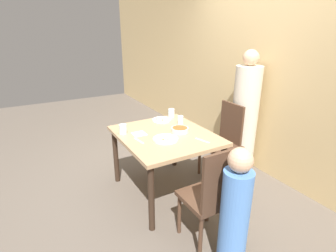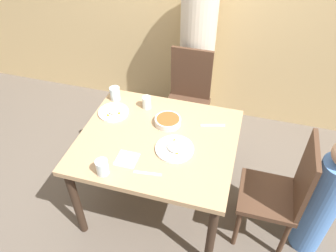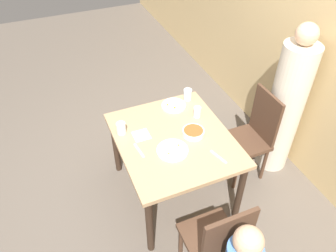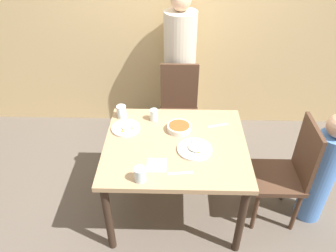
{
  "view_description": "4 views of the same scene",
  "coord_description": "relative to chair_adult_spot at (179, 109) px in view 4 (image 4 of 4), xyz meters",
  "views": [
    {
      "loc": [
        2.33,
        -1.29,
        1.82
      ],
      "look_at": [
        0.13,
        -0.04,
        0.87
      ],
      "focal_mm": 28.0,
      "sensor_mm": 36.0,
      "label": 1
    },
    {
      "loc": [
        0.53,
        -1.6,
        2.33
      ],
      "look_at": [
        0.09,
        -0.05,
        0.92
      ],
      "focal_mm": 35.0,
      "sensor_mm": 36.0,
      "label": 2
    },
    {
      "loc": [
        1.9,
        -0.85,
        2.67
      ],
      "look_at": [
        0.04,
        -0.07,
        0.93
      ],
      "focal_mm": 35.0,
      "sensor_mm": 36.0,
      "label": 3
    },
    {
      "loc": [
        -0.01,
        -1.97,
        2.36
      ],
      "look_at": [
        -0.06,
        -0.05,
        0.94
      ],
      "focal_mm": 35.0,
      "sensor_mm": 36.0,
      "label": 4
    }
  ],
  "objects": [
    {
      "name": "bowl_curry",
      "position": [
        -0.01,
        -0.65,
        0.25
      ],
      "size": [
        0.19,
        0.19,
        0.05
      ],
      "color": "silver",
      "rests_on": "dining_table"
    },
    {
      "name": "fork_steel",
      "position": [
        0.32,
        -0.58,
        0.23
      ],
      "size": [
        0.18,
        0.07,
        0.01
      ],
      "color": "silver",
      "rests_on": "dining_table"
    },
    {
      "name": "plate_rice_adult",
      "position": [
        -0.44,
        -0.65,
        0.24
      ],
      "size": [
        0.23,
        0.23,
        0.05
      ],
      "color": "white",
      "rests_on": "dining_table"
    },
    {
      "name": "plate_rice_child",
      "position": [
        0.11,
        -0.9,
        0.24
      ],
      "size": [
        0.26,
        0.26,
        0.05
      ],
      "color": "white",
      "rests_on": "dining_table"
    },
    {
      "name": "person_adult",
      "position": [
        -0.0,
        0.33,
        0.22
      ],
      "size": [
        0.33,
        0.33,
        1.59
      ],
      "color": "beige",
      "rests_on": "ground_plane"
    },
    {
      "name": "dining_table",
      "position": [
        -0.03,
        -0.83,
        0.13
      ],
      "size": [
        1.11,
        0.96,
        0.73
      ],
      "color": "tan",
      "rests_on": "ground_plane"
    },
    {
      "name": "glass_water_center",
      "position": [
        -0.5,
        -0.47,
        0.28
      ],
      "size": [
        0.08,
        0.08,
        0.11
      ],
      "color": "silver",
      "rests_on": "dining_table"
    },
    {
      "name": "ground_plane",
      "position": [
        -0.03,
        -0.83,
        -0.51
      ],
      "size": [
        10.0,
        10.0,
        0.0
      ],
      "primitive_type": "plane",
      "color": "#60564C"
    },
    {
      "name": "glass_water_short",
      "position": [
        -0.27,
        -1.22,
        0.28
      ],
      "size": [
        0.08,
        0.08,
        0.11
      ],
      "color": "silver",
      "rests_on": "dining_table"
    },
    {
      "name": "chair_child_spot",
      "position": [
        0.87,
        -0.88,
        0.0
      ],
      "size": [
        0.4,
        0.4,
        0.96
      ],
      "rotation": [
        0.0,
        0.0,
        -1.57
      ],
      "color": "#4C3323",
      "rests_on": "ground_plane"
    },
    {
      "name": "person_child",
      "position": [
        1.14,
        -0.88,
        -0.01
      ],
      "size": [
        0.22,
        0.22,
        1.06
      ],
      "color": "#5184D1",
      "rests_on": "ground_plane"
    },
    {
      "name": "chair_adult_spot",
      "position": [
        0.0,
        0.0,
        0.0
      ],
      "size": [
        0.4,
        0.4,
        0.96
      ],
      "color": "#4C3323",
      "rests_on": "ground_plane"
    },
    {
      "name": "wall_back",
      "position": [
        -0.03,
        0.57,
        0.84
      ],
      "size": [
        10.0,
        0.06,
        2.7
      ],
      "color": "tan",
      "rests_on": "ground_plane"
    },
    {
      "name": "glass_water_tall",
      "position": [
        -0.22,
        -0.51,
        0.27
      ],
      "size": [
        0.07,
        0.07,
        0.1
      ],
      "color": "silver",
      "rests_on": "dining_table"
    },
    {
      "name": "napkin_folded",
      "position": [
        -0.17,
        -1.08,
        0.23
      ],
      "size": [
        0.14,
        0.14,
        0.01
      ],
      "color": "white",
      "rests_on": "dining_table"
    },
    {
      "name": "spoon_steel",
      "position": [
        0.0,
        -1.16,
        0.23
      ],
      "size": [
        0.18,
        0.04,
        0.01
      ],
      "color": "silver",
      "rests_on": "dining_table"
    }
  ]
}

